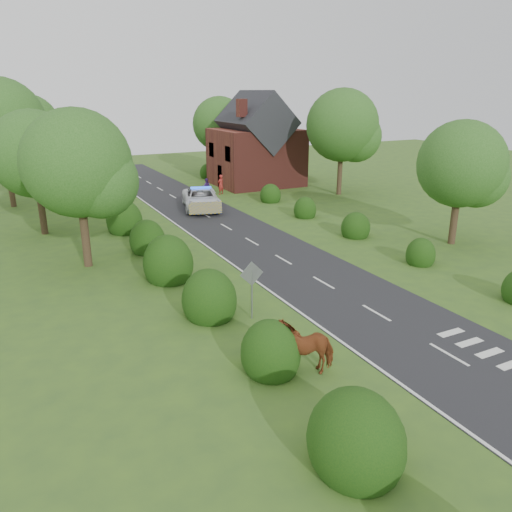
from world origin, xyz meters
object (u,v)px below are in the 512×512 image
road_sign (252,282)px  pedestrian_purple (206,187)px  pedestrian_red (221,185)px  police_van (201,199)px  cow (305,348)px

road_sign → pedestrian_purple: 26.53m
pedestrian_red → police_van: bearing=28.1°
road_sign → police_van: 20.88m
police_van → pedestrian_red: 6.10m
pedestrian_purple → pedestrian_red: bearing=-172.8°
police_van → pedestrian_purple: bearing=79.3°
road_sign → pedestrian_red: bearing=69.6°
cow → pedestrian_purple: bearing=-179.9°
cow → police_van: police_van is taller
road_sign → cow: size_ratio=1.15×
pedestrian_red → cow: bearing=48.3°
road_sign → cow: road_sign is taller
road_sign → pedestrian_purple: bearing=72.4°
road_sign → police_van: bearing=74.7°
cow → pedestrian_purple: cow is taller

